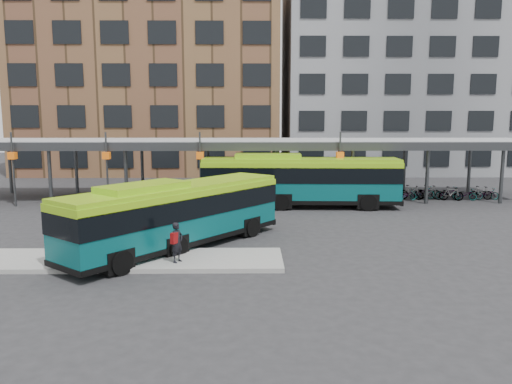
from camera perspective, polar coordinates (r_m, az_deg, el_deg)
ground at (r=23.04m, az=-1.22°, el=-5.86°), size 120.00×120.00×0.00m
boarding_island at (r=20.93m, az=-16.67°, el=-7.47°), size 14.00×3.00×0.18m
canopy at (r=35.23m, az=-1.11°, el=5.57°), size 40.00×6.53×4.80m
building_brick at (r=55.52m, az=-11.59°, el=13.82°), size 26.00×14.00×22.00m
building_grey at (r=56.72m, az=15.90°, el=12.54°), size 24.00×14.00×20.00m
bus_front at (r=22.00m, az=-8.97°, el=-2.38°), size 8.88×10.16×3.08m
bus_rear at (r=32.02m, az=4.99°, el=1.44°), size 12.55×3.19×3.44m
pedestrian at (r=19.52m, az=-9.01°, el=-5.68°), size 0.61×0.68×1.56m
bike_rack at (r=37.25m, az=20.61°, el=-0.13°), size 7.40×1.62×1.03m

